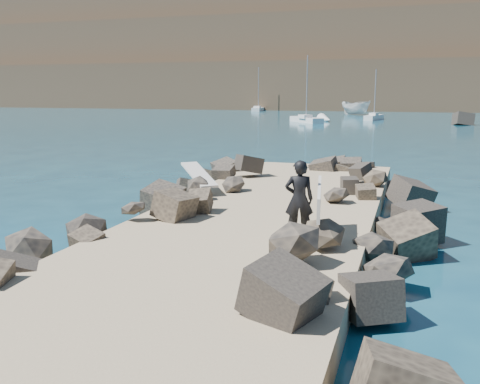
{
  "coord_description": "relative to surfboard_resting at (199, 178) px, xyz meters",
  "views": [
    {
      "loc": [
        3.81,
        -12.85,
        3.87
      ],
      "look_at": [
        0.0,
        -1.0,
        1.5
      ],
      "focal_mm": 40.0,
      "sensor_mm": 36.0,
      "label": 1
    }
  ],
  "objects": [
    {
      "name": "ground",
      "position": [
        2.8,
        -3.27,
        -1.04
      ],
      "size": [
        800.0,
        800.0,
        0.0
      ],
      "primitive_type": "plane",
      "color": "#0F384C",
      "rests_on": "ground"
    },
    {
      "name": "jetty",
      "position": [
        2.8,
        -5.27,
        -0.74
      ],
      "size": [
        6.0,
        26.0,
        0.6
      ],
      "primitive_type": "cube",
      "color": "#8C7759",
      "rests_on": "ground"
    },
    {
      "name": "riprap_left",
      "position": [
        -0.1,
        -4.77,
        -0.54
      ],
      "size": [
        2.6,
        22.0,
        1.0
      ],
      "primitive_type": "cube",
      "color": "#272421",
      "rests_on": "ground"
    },
    {
      "name": "riprap_right",
      "position": [
        5.7,
        -4.77,
        -0.54
      ],
      "size": [
        2.6,
        22.0,
        1.0
      ],
      "primitive_type": "cube",
      "color": "black",
      "rests_on": "ground"
    },
    {
      "name": "headland",
      "position": [
        12.8,
        156.73,
        14.96
      ],
      "size": [
        360.0,
        140.0,
        32.0
      ],
      "primitive_type": "cube",
      "color": "#2D4919",
      "rests_on": "ground"
    },
    {
      "name": "surfboard_resting",
      "position": [
        0.0,
        0.0,
        0.0
      ],
      "size": [
        1.9,
        2.11,
        0.08
      ],
      "primitive_type": "cube",
      "rotation": [
        0.0,
        0.0,
        0.7
      ],
      "color": "beige",
      "rests_on": "riprap_left"
    },
    {
      "name": "boat_imported",
      "position": [
        -2.24,
        72.87,
        0.11
      ],
      "size": [
        6.03,
        5.49,
        2.3
      ],
      "primitive_type": "imported",
      "rotation": [
        0.0,
        0.0,
        0.89
      ],
      "color": "silver",
      "rests_on": "ground"
    },
    {
      "name": "surfer_with_board",
      "position": [
        4.35,
        -4.58,
        0.45
      ],
      "size": [
        1.02,
        2.17,
        1.76
      ],
      "color": "black",
      "rests_on": "jetty"
    },
    {
      "name": "sailboat_b",
      "position": [
        1.65,
        57.95,
        -0.69
      ],
      "size": [
        2.33,
        5.62,
        6.79
      ],
      "color": "silver",
      "rests_on": "ground"
    },
    {
      "name": "sailboat_a",
      "position": [
        -5.89,
        49.37,
        -0.69
      ],
      "size": [
        5.17,
        6.37,
        8.21
      ],
      "color": "silver",
      "rests_on": "ground"
    },
    {
      "name": "sailboat_e",
      "position": [
        -21.93,
        84.25,
        -0.69
      ],
      "size": [
        2.31,
        7.12,
        8.44
      ],
      "color": "silver",
      "rests_on": "ground"
    }
  ]
}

